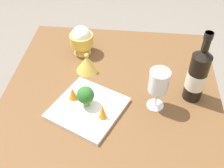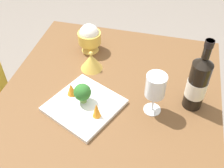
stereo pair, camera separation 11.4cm
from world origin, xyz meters
The scene contains 9 objects.
dining_table centered at (0.00, 0.00, 0.66)m, with size 0.90×0.90×0.74m.
wine_bottle centered at (0.33, -0.01, 0.86)m, with size 0.08×0.08×0.31m.
wine_glass centered at (0.18, -0.07, 0.87)m, with size 0.08×0.08×0.18m.
rice_bowl centered at (-0.17, 0.24, 0.82)m, with size 0.11×0.11×0.14m.
rice_bowl_lid centered at (-0.12, 0.11, 0.78)m, with size 0.10×0.10×0.09m.
serving_plate centered at (-0.08, -0.12, 0.75)m, with size 0.33×0.33×0.02m.
broccoli_floret centered at (-0.09, -0.11, 0.81)m, with size 0.07×0.07×0.09m.
carrot_garnish_left centered at (-0.15, -0.08, 0.79)m, with size 0.04×0.04×0.05m.
carrot_garnish_right centered at (-0.02, -0.17, 0.79)m, with size 0.03×0.03×0.07m.
Camera 2 is at (0.20, -0.79, 1.57)m, focal length 44.07 mm.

